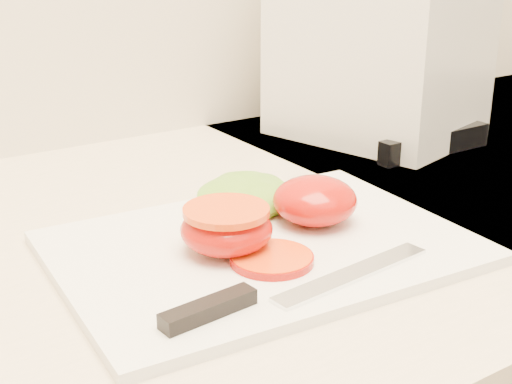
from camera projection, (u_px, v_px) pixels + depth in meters
cutting_board at (262, 247)px, 0.64m from camera, size 0.38×0.28×0.01m
tomato_half_dome at (315, 200)px, 0.67m from camera, size 0.08×0.08×0.04m
tomato_half_cut at (226, 227)px, 0.61m from camera, size 0.08×0.08×0.04m
tomato_slice_0 at (272, 259)px, 0.60m from camera, size 0.07×0.07×0.01m
lettuce_leaf_0 at (248, 196)px, 0.71m from camera, size 0.14×0.13×0.03m
knife at (269, 294)px, 0.54m from camera, size 0.25×0.04×0.01m
appliance at (380, 27)px, 0.96m from camera, size 0.26×0.29×0.30m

